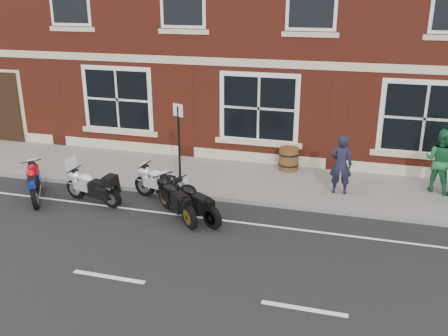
{
  "coord_description": "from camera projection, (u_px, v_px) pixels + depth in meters",
  "views": [
    {
      "loc": [
        4.7,
        -10.9,
        5.57
      ],
      "look_at": [
        1.16,
        1.6,
        0.9
      ],
      "focal_mm": 40.0,
      "sensor_mm": 36.0,
      "label": 1
    }
  ],
  "objects": [
    {
      "name": "ground",
      "position": [
        164.0,
        217.0,
        12.96
      ],
      "size": [
        80.0,
        80.0,
        0.0
      ],
      "primitive_type": "plane",
      "color": "black",
      "rests_on": "ground"
    },
    {
      "name": "pedestrian_right",
      "position": [
        440.0,
        161.0,
        13.98
      ],
      "size": [
        1.12,
        1.04,
        1.83
      ],
      "primitive_type": "imported",
      "rotation": [
        0.0,
        0.0,
        2.64
      ],
      "color": "#1C6536",
      "rests_on": "sidewalk"
    },
    {
      "name": "pedestrian_left",
      "position": [
        341.0,
        165.0,
        13.87
      ],
      "size": [
        0.64,
        0.43,
        1.7
      ],
      "primitive_type": "imported",
      "rotation": [
        0.0,
        0.0,
        3.18
      ],
      "color": "black",
      "rests_on": "sidewalk"
    },
    {
      "name": "moto_sport_silver",
      "position": [
        164.0,
        183.0,
        13.8
      ],
      "size": [
        2.01,
        0.62,
        0.92
      ],
      "rotation": [
        0.0,
        0.0,
        1.32
      ],
      "color": "black",
      "rests_on": "ground"
    },
    {
      "name": "parking_sign",
      "position": [
        179.0,
        141.0,
        14.03
      ],
      "size": [
        0.33,
        0.16,
        2.49
      ],
      "rotation": [
        0.0,
        0.0,
        -0.41
      ],
      "color": "black",
      "rests_on": "sidewalk"
    },
    {
      "name": "moto_naked_black",
      "position": [
        195.0,
        200.0,
        12.69
      ],
      "size": [
        1.74,
        1.21,
        0.9
      ],
      "rotation": [
        0.0,
        0.0,
        0.98
      ],
      "color": "black",
      "rests_on": "ground"
    },
    {
      "name": "sidewalk",
      "position": [
        201.0,
        175.0,
        15.65
      ],
      "size": [
        30.0,
        3.0,
        0.12
      ],
      "primitive_type": "cube",
      "color": "slate",
      "rests_on": "ground"
    },
    {
      "name": "moto_sport_black",
      "position": [
        177.0,
        198.0,
        12.78
      ],
      "size": [
        1.59,
        1.54,
        0.94
      ],
      "rotation": [
        0.0,
        0.0,
        0.8
      ],
      "color": "black",
      "rests_on": "ground"
    },
    {
      "name": "moto_touring_silver",
      "position": [
        92.0,
        185.0,
        13.68
      ],
      "size": [
        1.87,
        0.62,
        1.24
      ],
      "rotation": [
        0.0,
        0.0,
        1.34
      ],
      "color": "black",
      "rests_on": "ground"
    },
    {
      "name": "kerb",
      "position": [
        183.0,
        194.0,
        14.22
      ],
      "size": [
        30.0,
        0.16,
        0.12
      ],
      "primitive_type": "cube",
      "color": "slate",
      "rests_on": "ground"
    },
    {
      "name": "moto_sport_red",
      "position": [
        36.0,
        182.0,
        13.92
      ],
      "size": [
        1.18,
        1.69,
        0.88
      ],
      "rotation": [
        0.0,
        0.0,
        0.58
      ],
      "color": "black",
      "rests_on": "ground"
    },
    {
      "name": "barrel_planter",
      "position": [
        289.0,
        159.0,
        15.86
      ],
      "size": [
        0.65,
        0.65,
        0.72
      ],
      "color": "#483513",
      "rests_on": "sidewalk"
    }
  ]
}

